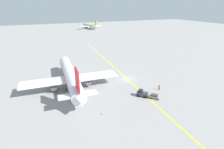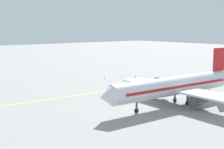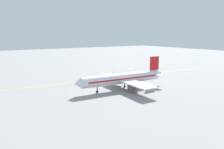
# 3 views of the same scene
# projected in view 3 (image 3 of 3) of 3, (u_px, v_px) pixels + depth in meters

# --- Properties ---
(ground_plane) EXTENTS (400.00, 400.00, 0.00)m
(ground_plane) POSITION_uv_depth(u_px,v_px,m) (99.00, 79.00, 91.02)
(ground_plane) COLOR gray
(apron_yellow_centreline) EXTENTS (7.63, 119.81, 0.01)m
(apron_yellow_centreline) POSITION_uv_depth(u_px,v_px,m) (99.00, 79.00, 91.02)
(apron_yellow_centreline) COLOR yellow
(apron_yellow_centreline) RESTS_ON ground
(airplane_at_gate) EXTENTS (28.24, 35.52, 10.60)m
(airplane_at_gate) POSITION_uv_depth(u_px,v_px,m) (123.00, 78.00, 74.50)
(airplane_at_gate) COLOR silver
(airplane_at_gate) RESTS_ON ground
(baggage_tug_dark) EXTENTS (3.20, 3.16, 2.11)m
(baggage_tug_dark) POSITION_uv_depth(u_px,v_px,m) (125.00, 75.00, 95.89)
(baggage_tug_dark) COLOR #333842
(baggage_tug_dark) RESTS_ON ground
(baggage_cart_trailing) EXTENTS (2.84, 2.81, 1.24)m
(baggage_cart_trailing) POSITION_uv_depth(u_px,v_px,m) (126.00, 74.00, 99.10)
(baggage_cart_trailing) COLOR gray
(baggage_cart_trailing) RESTS_ON ground
(ground_crew_worker) EXTENTS (0.38, 0.50, 1.68)m
(ground_crew_worker) POSITION_uv_depth(u_px,v_px,m) (114.00, 73.00, 100.71)
(ground_crew_worker) COLOR #23232D
(ground_crew_worker) RESTS_ON ground
(traffic_cone_near_nose) EXTENTS (0.32, 0.32, 0.55)m
(traffic_cone_near_nose) POSITION_uv_depth(u_px,v_px,m) (152.00, 81.00, 87.32)
(traffic_cone_near_nose) COLOR orange
(traffic_cone_near_nose) RESTS_ON ground
(traffic_cone_mid_apron) EXTENTS (0.32, 0.32, 0.55)m
(traffic_cone_mid_apron) POSITION_uv_depth(u_px,v_px,m) (97.00, 72.00, 107.12)
(traffic_cone_mid_apron) COLOR orange
(traffic_cone_mid_apron) RESTS_ON ground
(traffic_cone_by_wingtip) EXTENTS (0.32, 0.32, 0.55)m
(traffic_cone_by_wingtip) POSITION_uv_depth(u_px,v_px,m) (117.00, 79.00, 90.54)
(traffic_cone_by_wingtip) COLOR orange
(traffic_cone_by_wingtip) RESTS_ON ground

